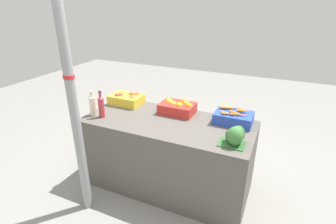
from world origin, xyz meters
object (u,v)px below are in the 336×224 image
at_px(juice_bottle_cloudy, 93,105).
at_px(support_pole, 70,83).
at_px(broccoli_pile, 235,136).
at_px(juice_bottle_ruby, 101,106).
at_px(orange_crate, 177,107).
at_px(apple_crate, 127,99).
at_px(carrot_crate, 234,117).

bearing_deg(juice_bottle_cloudy, support_pole, -67.01).
distance_m(broccoli_pile, juice_bottle_ruby, 1.38).
bearing_deg(orange_crate, juice_bottle_cloudy, -151.37).
height_order(broccoli_pile, juice_bottle_ruby, juice_bottle_ruby).
height_order(apple_crate, orange_crate, orange_crate).
bearing_deg(orange_crate, juice_bottle_ruby, -147.55).
bearing_deg(carrot_crate, broccoli_pile, -77.17).
bearing_deg(support_pole, juice_bottle_cloudy, 112.99).
bearing_deg(juice_bottle_ruby, orange_crate, 32.45).
bearing_deg(support_pole, orange_crate, 56.14).
distance_m(support_pole, juice_bottle_cloudy, 0.63).
height_order(carrot_crate, broccoli_pile, broccoli_pile).
height_order(apple_crate, juice_bottle_ruby, juice_bottle_ruby).
bearing_deg(orange_crate, support_pole, -123.86).
distance_m(apple_crate, juice_bottle_ruby, 0.43).
height_order(support_pole, juice_bottle_cloudy, support_pole).
bearing_deg(apple_crate, broccoli_pile, -17.31).
relative_size(carrot_crate, juice_bottle_cloudy, 1.33).
relative_size(orange_crate, juice_bottle_ruby, 1.27).
bearing_deg(juice_bottle_cloudy, carrot_crate, 17.01).
relative_size(carrot_crate, juice_bottle_ruby, 1.27).
xyz_separation_m(support_pole, orange_crate, (0.59, 0.88, -0.44)).
bearing_deg(juice_bottle_ruby, juice_bottle_cloudy, 180.00).
distance_m(juice_bottle_cloudy, juice_bottle_ruby, 0.11).
bearing_deg(apple_crate, juice_bottle_cloudy, -108.14).
bearing_deg(juice_bottle_cloudy, juice_bottle_ruby, 0.00).
distance_m(support_pole, orange_crate, 1.15).
xyz_separation_m(juice_bottle_cloudy, juice_bottle_ruby, (0.11, 0.00, 0.00)).
height_order(orange_crate, carrot_crate, carrot_crate).
xyz_separation_m(broccoli_pile, juice_bottle_ruby, (-1.38, -0.01, 0.04)).
relative_size(support_pole, broccoli_pile, 11.76).
distance_m(broccoli_pile, juice_bottle_cloudy, 1.49).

